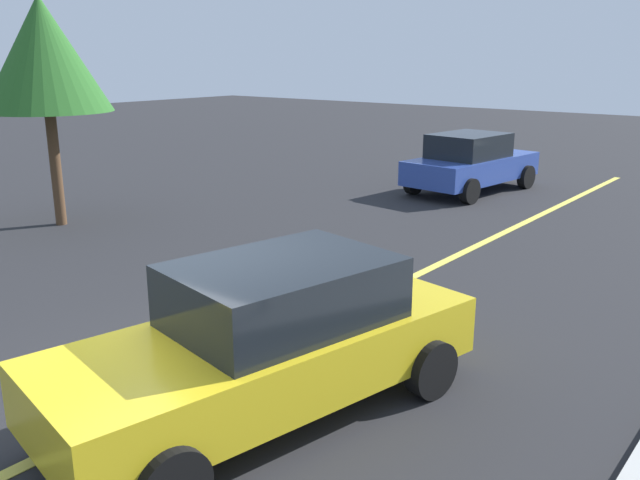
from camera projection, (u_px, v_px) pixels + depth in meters
ground_plane at (170, 395)px, 7.22m from camera, size 80.00×80.00×0.00m
lane_marking_centre at (337, 314)px, 9.48m from camera, size 28.00×0.16×0.01m
car_blue_near_curb at (471, 162)px, 17.83m from camera, size 4.31×2.31×1.57m
car_yellow_crossing at (271, 339)px, 6.71m from camera, size 4.77×2.63×1.58m
tree_centre_verge at (44, 55)px, 13.58m from camera, size 2.61×2.61×4.74m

